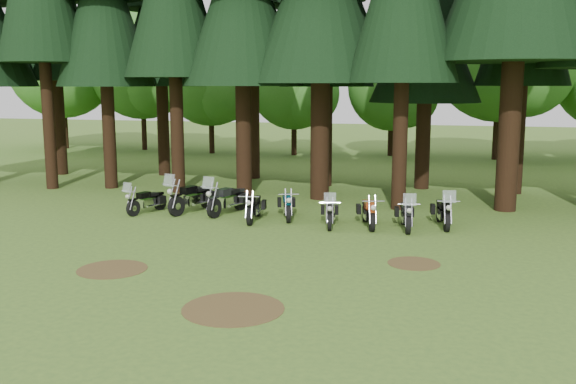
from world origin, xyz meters
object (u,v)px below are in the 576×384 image
motorcycle_1 (192,198)px  motorcycle_4 (287,206)px  motorcycle_0 (147,202)px  motorcycle_8 (443,213)px  motorcycle_6 (369,213)px  motorcycle_2 (227,200)px  motorcycle_5 (330,213)px  motorcycle_7 (406,216)px  motorcycle_3 (254,208)px

motorcycle_1 → motorcycle_4: motorcycle_1 is taller
motorcycle_0 → motorcycle_8: 10.65m
motorcycle_6 → motorcycle_8: bearing=-1.9°
motorcycle_0 → motorcycle_2: 3.00m
motorcycle_4 → motorcycle_5: (1.70, -0.87, -0.02)m
motorcycle_0 → motorcycle_8: bearing=19.6°
motorcycle_6 → motorcycle_5: bearing=176.8°
motorcycle_7 → motorcycle_8: 1.37m
motorcycle_6 → motorcycle_3: bearing=166.0°
motorcycle_6 → motorcycle_8: motorcycle_8 is taller
motorcycle_1 → motorcycle_4: (3.68, -0.14, -0.08)m
motorcycle_3 → motorcycle_5: motorcycle_5 is taller
motorcycle_0 → motorcycle_3: 4.25m
motorcycle_1 → motorcycle_8: (9.07, -0.14, -0.06)m
motorcycle_2 → motorcycle_5: 4.14m
motorcycle_0 → motorcycle_8: motorcycle_8 is taller
motorcycle_1 → motorcycle_4: size_ratio=1.17×
motorcycle_5 → motorcycle_0: bearing=165.4°
motorcycle_2 → motorcycle_8: bearing=13.7°
motorcycle_3 → motorcycle_8: motorcycle_8 is taller
motorcycle_3 → motorcycle_6: size_ratio=1.01×
motorcycle_1 → motorcycle_3: bearing=1.7°
motorcycle_3 → motorcycle_8: size_ratio=0.96×
motorcycle_0 → motorcycle_3: motorcycle_0 is taller
motorcycle_5 → motorcycle_8: bearing=2.2°
motorcycle_6 → motorcycle_7: bearing=-20.5°
motorcycle_3 → motorcycle_4: size_ratio=1.02×
motorcycle_0 → motorcycle_3: bearing=13.7°
motorcycle_1 → motorcycle_2: size_ratio=1.02×
motorcycle_6 → motorcycle_8: 2.49m
motorcycle_1 → motorcycle_2: bearing=20.5°
motorcycle_2 → motorcycle_7: size_ratio=1.11×
motorcycle_2 → motorcycle_4: (2.31, -0.17, -0.06)m
motorcycle_4 → motorcycle_8: motorcycle_8 is taller
motorcycle_3 → motorcycle_7: (5.23, -0.00, 0.01)m
motorcycle_7 → motorcycle_3: bearing=170.3°
motorcycle_0 → motorcycle_2: (2.95, 0.59, 0.09)m
motorcycle_2 → motorcycle_8: (7.70, -0.18, -0.04)m
motorcycle_0 → motorcycle_1: 1.68m
motorcycle_2 → motorcycle_3: motorcycle_2 is taller
motorcycle_5 → motorcycle_3: bearing=165.5°
motorcycle_3 → motorcycle_8: 6.45m
motorcycle_0 → motorcycle_7: (9.47, -0.28, 0.03)m
motorcycle_6 → motorcycle_7: (1.24, -0.11, 0.00)m
motorcycle_4 → motorcycle_6: (2.97, -0.59, 0.00)m
motorcycle_4 → motorcycle_8: (5.39, -0.01, 0.02)m
motorcycle_2 → motorcycle_6: size_ratio=1.13×
motorcycle_4 → motorcycle_3: bearing=-163.3°
motorcycle_1 → motorcycle_4: 3.68m
motorcycle_2 → motorcycle_6: bearing=6.8°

